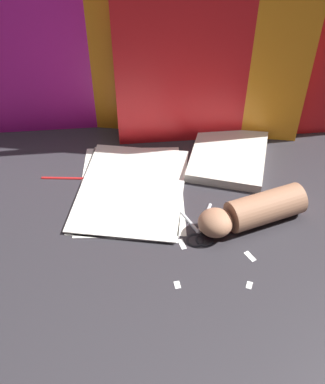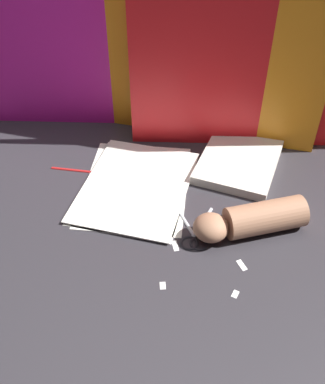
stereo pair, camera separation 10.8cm
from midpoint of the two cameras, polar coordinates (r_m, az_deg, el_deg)
The scene contains 13 objects.
ground_plane at distance 1.12m, azimuth -2.47°, elevation -2.16°, with size 6.00×6.00×0.00m, color #2D2B30.
backdrop_panel_left at distance 1.34m, azimuth -14.83°, elevation 15.34°, with size 0.78×0.15×0.42m.
backdrop_panel_center at distance 1.25m, azimuth -2.45°, elevation 18.74°, with size 0.79×0.07×0.58m.
backdrop_panel_right at distance 1.28m, azimuth 12.43°, elevation 16.03°, with size 0.89×0.17×0.48m.
paper_stack at distance 1.18m, azimuth -6.57°, elevation 0.40°, with size 0.30×0.38×0.01m.
book_closed at distance 1.28m, azimuth 6.06°, elevation 4.83°, with size 0.25×0.31×0.03m.
scissors at distance 1.06m, azimuth 1.69°, elevation -5.03°, with size 0.11×0.15×0.01m.
hand_forearm at distance 1.07m, azimuth 8.63°, elevation -2.56°, with size 0.28×0.19×0.08m.
paper_scrap_near at distance 1.04m, azimuth -0.48°, elevation -6.78°, with size 0.02×0.03×0.00m.
paper_scrap_mid at distance 0.97m, azimuth -1.36°, elevation -11.87°, with size 0.02×0.02×0.00m.
paper_scrap_far at distance 0.98m, azimuth 7.82°, elevation -11.80°, with size 0.02×0.02×0.00m.
paper_scrap_side at distance 1.03m, azimuth 8.11°, elevation -8.23°, with size 0.03×0.03×0.00m.
pen at distance 1.25m, azimuth -14.88°, elevation 1.70°, with size 0.12×0.01×0.01m.
Camera 1 is at (0.05, -0.81, 0.78)m, focal length 42.00 mm.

